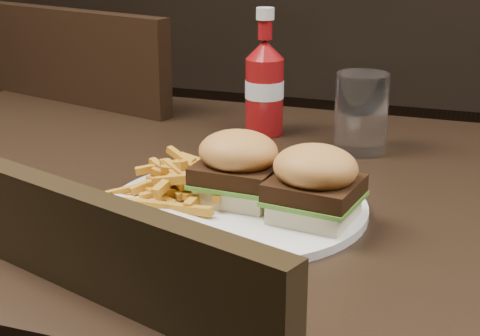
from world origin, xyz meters
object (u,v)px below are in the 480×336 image
(plate, at_px, (237,207))
(ketchup_bottle, at_px, (264,96))
(tumbler, at_px, (361,115))
(chair_far, at_px, (157,225))
(dining_table, at_px, (231,195))

(plate, xyz_separation_m, ketchup_bottle, (-0.07, 0.32, 0.06))
(tumbler, bearing_deg, ketchup_bottle, 165.95)
(chair_far, distance_m, ketchup_bottle, 0.58)
(plate, bearing_deg, chair_far, 124.12)
(dining_table, relative_size, tumbler, 9.99)
(plate, distance_m, tumbler, 0.30)
(chair_far, bearing_deg, ketchup_bottle, 155.38)
(chair_far, bearing_deg, tumbler, 162.34)
(dining_table, height_order, tumbler, tumbler)
(dining_table, distance_m, chair_far, 0.69)
(tumbler, bearing_deg, chair_far, 147.16)
(plate, relative_size, tumbler, 2.53)
(plate, relative_size, ketchup_bottle, 2.57)
(chair_far, relative_size, tumbler, 3.80)
(plate, xyz_separation_m, tumbler, (0.09, 0.28, 0.05))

